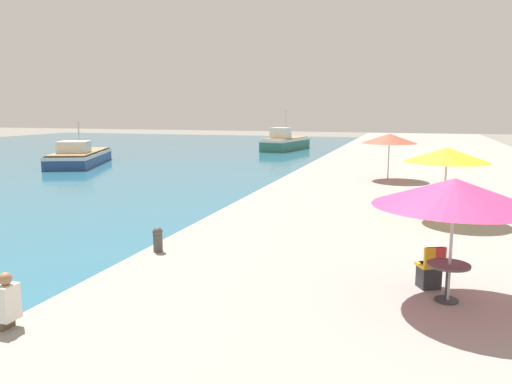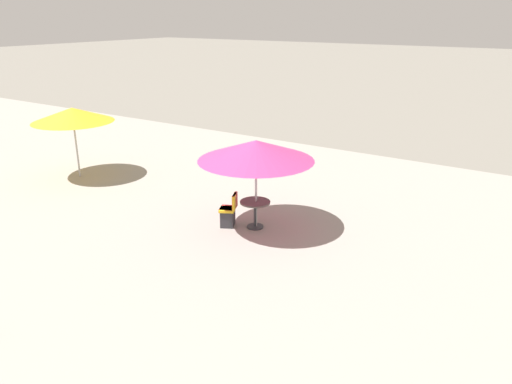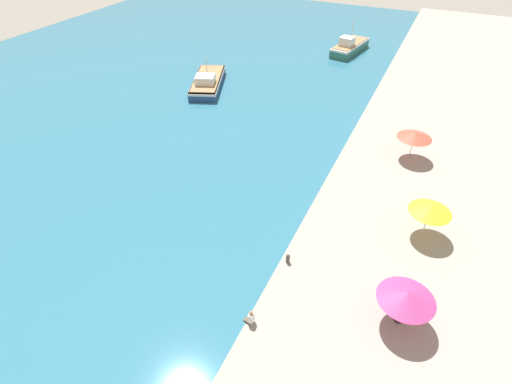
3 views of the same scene
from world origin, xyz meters
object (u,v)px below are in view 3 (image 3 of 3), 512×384
at_px(fishing_boat_near, 208,82).
at_px(cafe_chair_left, 395,305).
at_px(fishing_boat_mid, 350,46).
at_px(cafe_umbrella_striped, 415,135).
at_px(person_at_quay, 250,318).
at_px(mooring_bollard, 288,258).
at_px(cafe_chair_right, 396,305).
at_px(cafe_table, 400,314).
at_px(cafe_umbrella_white, 431,209).
at_px(cafe_umbrella_pink, 407,296).

distance_m(fishing_boat_near, cafe_chair_left, 34.42).
bearing_deg(cafe_chair_left, fishing_boat_mid, 80.53).
distance_m(fishing_boat_near, cafe_umbrella_striped, 25.05).
xyz_separation_m(cafe_chair_left, person_at_quay, (-6.80, -4.12, 0.11)).
bearing_deg(mooring_bollard, cafe_chair_right, -6.06).
xyz_separation_m(fishing_boat_mid, person_at_quay, (6.72, -46.21, 0.30)).
xyz_separation_m(fishing_boat_mid, cafe_chair_left, (13.51, -42.09, 0.20)).
bearing_deg(cafe_table, fishing_boat_near, 137.53).
xyz_separation_m(fishing_boat_near, cafe_umbrella_white, (26.23, -16.14, 2.21)).
relative_size(cafe_table, cafe_chair_right, 0.88).
xyz_separation_m(cafe_umbrella_pink, mooring_bollard, (-6.93, 1.39, -1.77)).
height_order(cafe_umbrella_striped, cafe_chair_right, cafe_umbrella_striped).
xyz_separation_m(cafe_umbrella_white, cafe_chair_right, (-0.60, -6.89, -1.85)).
bearing_deg(cafe_chair_right, cafe_table, -90.00).
bearing_deg(cafe_chair_right, mooring_bollard, 152.10).
bearing_deg(fishing_boat_mid, cafe_umbrella_striped, -55.25).
relative_size(cafe_umbrella_white, cafe_table, 3.40).
xyz_separation_m(person_at_quay, mooring_bollard, (0.22, 4.86, -0.08)).
bearing_deg(cafe_table, cafe_chair_right, 111.84).
distance_m(cafe_umbrella_striped, person_at_quay, 21.08).
distance_m(cafe_umbrella_pink, cafe_table, 1.59).
xyz_separation_m(fishing_boat_near, cafe_umbrella_striped, (24.00, -6.83, 2.19)).
height_order(cafe_umbrella_striped, cafe_table, cafe_umbrella_striped).
height_order(fishing_boat_near, cafe_chair_right, fishing_boat_near).
xyz_separation_m(cafe_umbrella_striped, cafe_chair_right, (1.62, -16.20, -1.82)).
relative_size(cafe_table, mooring_bollard, 1.22).
xyz_separation_m(cafe_umbrella_white, cafe_chair_left, (-0.67, -6.92, -1.85)).
height_order(cafe_umbrella_pink, mooring_bollard, cafe_umbrella_pink).
bearing_deg(cafe_umbrella_white, cafe_chair_left, -95.50).
xyz_separation_m(cafe_umbrella_pink, person_at_quay, (-7.15, -3.46, -1.69)).
xyz_separation_m(cafe_umbrella_pink, cafe_chair_left, (-0.35, 0.66, -1.80)).
height_order(cafe_table, person_at_quay, person_at_quay).
xyz_separation_m(fishing_boat_near, cafe_umbrella_pink, (25.91, -23.72, 2.16)).
bearing_deg(fishing_boat_near, cafe_chair_left, -63.69).
bearing_deg(cafe_chair_left, cafe_umbrella_striped, 68.21).
xyz_separation_m(cafe_chair_right, mooring_bollard, (-6.64, 0.70, 0.02)).
xyz_separation_m(cafe_umbrella_pink, cafe_chair_right, (-0.29, 0.69, -1.80)).
bearing_deg(cafe_chair_right, person_at_quay, -170.66).
relative_size(fishing_boat_near, person_at_quay, 9.59).
bearing_deg(cafe_chair_left, cafe_umbrella_white, 57.22).
bearing_deg(person_at_quay, cafe_umbrella_striped, 75.56).
bearing_deg(mooring_bollard, cafe_umbrella_pink, -11.36).
height_order(cafe_umbrella_white, cafe_chair_left, cafe_umbrella_white).
bearing_deg(cafe_table, cafe_chair_left, 117.27).
bearing_deg(cafe_umbrella_white, mooring_bollard, -139.51).
relative_size(cafe_umbrella_striped, cafe_table, 3.52).
bearing_deg(fishing_boat_near, person_at_quay, -77.02).
bearing_deg(cafe_umbrella_pink, cafe_umbrella_striped, 96.44).
height_order(fishing_boat_near, cafe_umbrella_white, fishing_boat_near).
bearing_deg(cafe_umbrella_white, cafe_umbrella_pink, -92.41).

